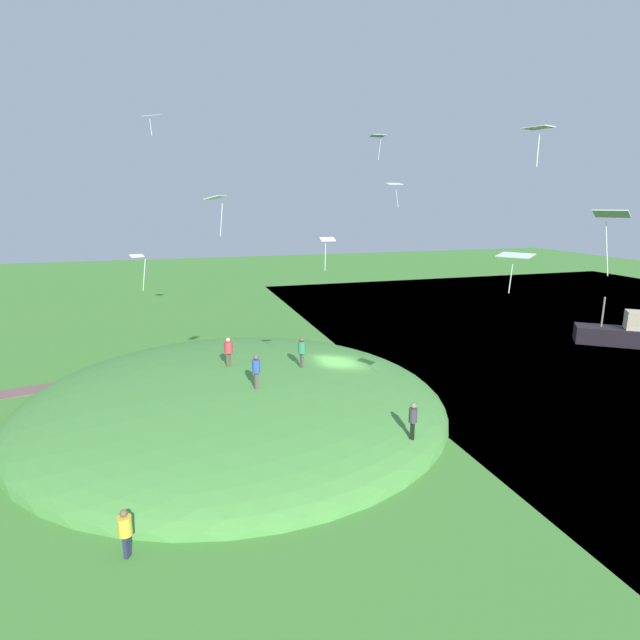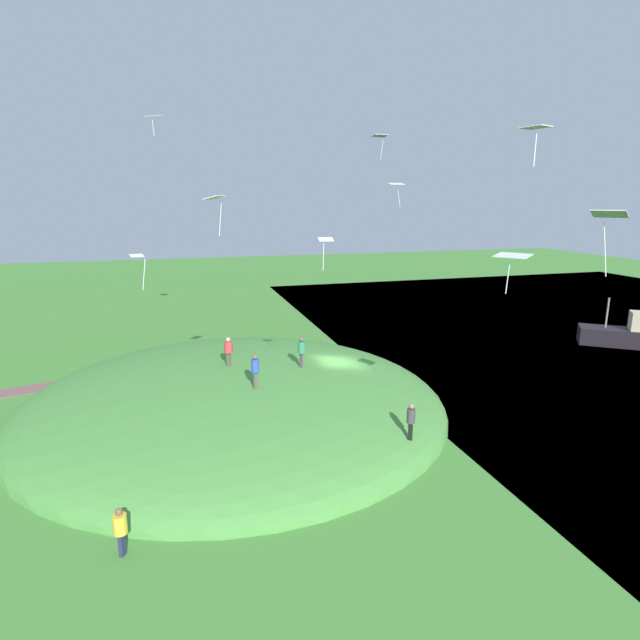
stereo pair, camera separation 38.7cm
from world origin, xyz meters
name	(u,v)px [view 1 (the left image)]	position (x,y,z in m)	size (l,w,h in m)	color
ground_plane	(339,391)	(0.00, 0.00, 0.00)	(160.00, 160.00, 0.00)	#458434
grass_hill	(235,404)	(6.40, 0.26, 0.00)	(23.67, 24.36, 4.49)	#498B3D
boat_on_lake	(630,333)	(-25.66, -2.79, 0.99)	(7.31, 6.24, 3.83)	black
person_near_shore	(228,349)	(6.62, 0.09, 3.27)	(0.67, 0.67, 1.66)	brown
person_walking_path	(256,367)	(5.69, 3.75, 3.26)	(0.53, 0.53, 1.76)	#535142
person_on_hilltop	(125,528)	(11.46, 12.13, 1.07)	(0.61, 0.61, 1.72)	#272B4B
person_watching_kites	(413,417)	(-0.39, 8.88, 2.02)	(0.50, 0.50, 1.72)	black
person_with_child	(302,349)	(2.65, 1.14, 3.23)	(0.57, 0.57, 1.77)	#52544C
kite_0	(151,116)	(9.96, -10.00, 16.86)	(1.23, 1.20, 1.39)	white
kite_1	(394,185)	(-6.05, -6.02, 12.47)	(1.10, 0.78, 1.71)	white
kite_2	(378,137)	(-5.99, -9.06, 15.99)	(1.09, 0.76, 1.81)	white
kite_3	(138,260)	(10.92, 1.76, 8.58)	(0.76, 0.61, 1.75)	white
kite_4	(515,256)	(-2.27, 12.43, 9.41)	(1.33, 1.42, 1.39)	white
kite_5	(216,199)	(7.27, 3.48, 11.40)	(1.12, 1.24, 1.83)	white
kite_6	(611,217)	(-5.09, 13.60, 10.79)	(1.22, 1.32, 2.30)	silver
kite_7	(538,129)	(-2.75, 12.41, 13.69)	(0.87, 1.05, 1.32)	white
kite_8	(327,242)	(2.91, 6.64, 9.60)	(0.67, 0.48, 1.42)	white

